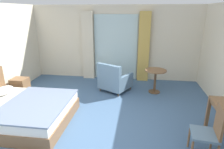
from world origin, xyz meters
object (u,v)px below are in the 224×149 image
bed (20,111)px  round_cafe_table (155,76)px  desk_chair (211,130)px  nightstand (20,87)px  armchair_by_window (114,80)px

bed → round_cafe_table: bearing=34.1°
desk_chair → round_cafe_table: (-0.67, 2.64, -0.01)m
bed → desk_chair: size_ratio=2.15×
desk_chair → round_cafe_table: 2.72m
bed → nightstand: size_ratio=4.06×
armchair_by_window → bed: bearing=-132.4°
bed → round_cafe_table: (3.03, 2.05, 0.25)m
round_cafe_table → armchair_by_window: bearing=-177.3°
nightstand → armchair_by_window: (2.65, 0.68, 0.08)m
desk_chair → armchair_by_window: size_ratio=0.90×
armchair_by_window → nightstand: bearing=-165.6°
nightstand → armchair_by_window: size_ratio=0.47×
bed → desk_chair: 3.76m
nightstand → armchair_by_window: armchair_by_window is taller
bed → round_cafe_table: size_ratio=2.94×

